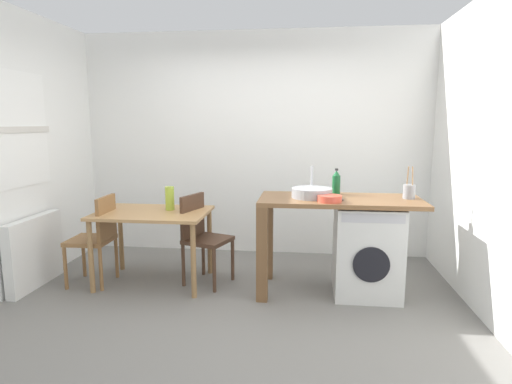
{
  "coord_description": "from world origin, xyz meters",
  "views": [
    {
      "loc": [
        0.64,
        -3.45,
        1.61
      ],
      "look_at": [
        0.17,
        0.45,
        0.97
      ],
      "focal_mm": 29.65,
      "sensor_mm": 36.0,
      "label": 1
    }
  ],
  "objects": [
    {
      "name": "radiator",
      "position": [
        -2.02,
        0.3,
        0.35
      ],
      "size": [
        0.1,
        0.8,
        0.7
      ],
      "primitive_type": "cube",
      "color": "white",
      "rests_on": "ground_plane"
    },
    {
      "name": "sink_basin",
      "position": [
        0.7,
        0.5,
        0.97
      ],
      "size": [
        0.38,
        0.38,
        0.09
      ],
      "primitive_type": "cylinder",
      "color": "#9EA0A5",
      "rests_on": "kitchen_counter"
    },
    {
      "name": "chair_person_seat",
      "position": [
        -1.42,
        0.43,
        0.51
      ],
      "size": [
        0.41,
        0.41,
        0.9
      ],
      "rotation": [
        0.0,
        0.0,
        1.59
      ],
      "color": "olive",
      "rests_on": "ground_plane"
    },
    {
      "name": "dining_table",
      "position": [
        -0.88,
        0.53,
        0.64
      ],
      "size": [
        1.1,
        0.76,
        0.74
      ],
      "color": "tan",
      "rests_on": "ground_plane"
    },
    {
      "name": "ground_plane",
      "position": [
        0.0,
        0.0,
        0.0
      ],
      "size": [
        5.46,
        5.46,
        0.0
      ],
      "primitive_type": "plane",
      "color": "slate"
    },
    {
      "name": "tap",
      "position": [
        0.7,
        0.68,
        1.06
      ],
      "size": [
        0.02,
        0.02,
        0.28
      ],
      "primitive_type": "cylinder",
      "color": "#B2B2B7",
      "rests_on": "kitchen_counter"
    },
    {
      "name": "vase",
      "position": [
        -0.73,
        0.63,
        0.86
      ],
      "size": [
        0.09,
        0.09,
        0.24
      ],
      "primitive_type": "cylinder",
      "color": "#A8C63D",
      "rests_on": "dining_table"
    },
    {
      "name": "chair_opposite",
      "position": [
        -0.4,
        0.6,
        0.51
      ],
      "size": [
        0.51,
        0.51,
        0.9
      ],
      "rotation": [
        0.0,
        0.0,
        -1.91
      ],
      "color": "#4C3323",
      "rests_on": "ground_plane"
    },
    {
      "name": "scissors",
      "position": [
        0.91,
        0.4,
        0.92
      ],
      "size": [
        0.15,
        0.06,
        0.01
      ],
      "color": "#B2B2B7",
      "rests_on": "kitchen_counter"
    },
    {
      "name": "kitchen_counter",
      "position": [
        0.75,
        0.5,
        0.76
      ],
      "size": [
        1.5,
        0.68,
        0.92
      ],
      "color": "brown",
      "rests_on": "ground_plane"
    },
    {
      "name": "washing_machine",
      "position": [
        1.22,
        0.49,
        0.43
      ],
      "size": [
        0.6,
        0.61,
        0.86
      ],
      "color": "silver",
      "rests_on": "ground_plane"
    },
    {
      "name": "utensil_crock",
      "position": [
        1.59,
        0.55,
        0.99
      ],
      "size": [
        0.11,
        0.11,
        0.3
      ],
      "color": "gray",
      "rests_on": "kitchen_counter"
    },
    {
      "name": "mixing_bowl",
      "position": [
        0.85,
        0.3,
        0.95
      ],
      "size": [
        0.21,
        0.21,
        0.06
      ],
      "color": "#D84C38",
      "rests_on": "kitchen_counter"
    },
    {
      "name": "wall_counter_side",
      "position": [
        2.15,
        0.0,
        1.35
      ],
      "size": [
        0.1,
        3.8,
        2.7
      ],
      "primitive_type": "cube",
      "color": "white",
      "rests_on": "ground_plane"
    },
    {
      "name": "bottle_tall_green",
      "position": [
        0.93,
        0.72,
        1.03
      ],
      "size": [
        0.08,
        0.08,
        0.25
      ],
      "color": "#19592D",
      "rests_on": "kitchen_counter"
    },
    {
      "name": "wall_back",
      "position": [
        0.0,
        1.75,
        1.35
      ],
      "size": [
        4.6,
        0.1,
        2.7
      ],
      "primitive_type": "cube",
      "color": "white",
      "rests_on": "ground_plane"
    }
  ]
}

